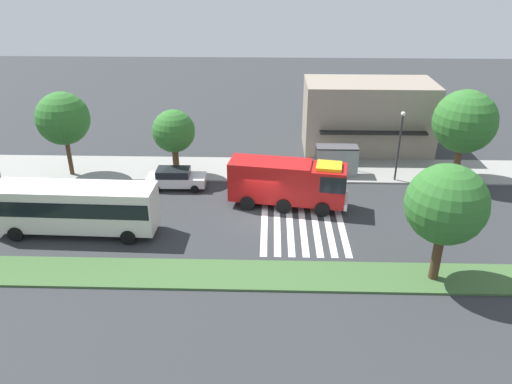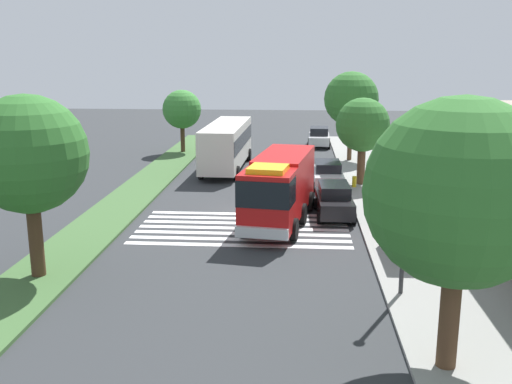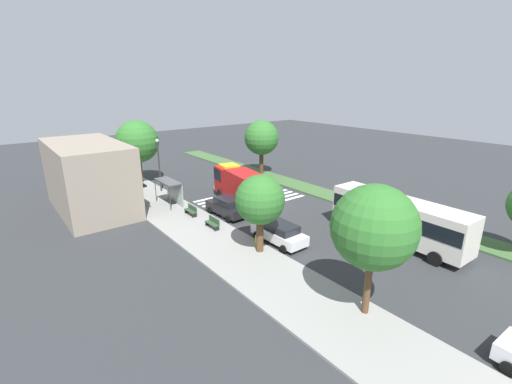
{
  "view_description": "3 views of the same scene",
  "coord_description": "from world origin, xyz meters",
  "px_view_note": "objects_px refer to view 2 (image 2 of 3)",
  "views": [
    {
      "loc": [
        0.57,
        -31.86,
        17.38
      ],
      "look_at": [
        -0.4,
        0.73,
        1.62
      ],
      "focal_mm": 35.09,
      "sensor_mm": 36.0,
      "label": 1
    },
    {
      "loc": [
        31.27,
        2.66,
        8.66
      ],
      "look_at": [
        -0.18,
        0.43,
        1.16
      ],
      "focal_mm": 41.23,
      "sensor_mm": 36.0,
      "label": 2
    },
    {
      "loc": [
        -25.28,
        21.32,
        11.91
      ],
      "look_at": [
        0.86,
        0.83,
        1.43
      ],
      "focal_mm": 24.52,
      "sensor_mm": 36.0,
      "label": 3
    }
  ],
  "objects_px": {
    "parked_car_west": "(319,137)",
    "fire_hydrant": "(354,182)",
    "sidewalk_tree_east": "(460,193)",
    "parked_car_east": "(334,200)",
    "street_lamp": "(406,200)",
    "bench_near_shelter": "(389,216)",
    "sidewalk_tree_far_west": "(351,99)",
    "median_tree_west": "(28,155)",
    "bench_west_of_shelter": "(379,198)",
    "bus_stop_shelter": "(405,212)",
    "fire_truck": "(279,187)",
    "parked_car_mid": "(328,174)",
    "transit_bus": "(227,142)",
    "sidewalk_tree_west": "(363,125)",
    "median_tree_far_west": "(182,110)"
  },
  "relations": [
    {
      "from": "bench_west_of_shelter",
      "to": "median_tree_far_west",
      "type": "bearing_deg",
      "value": -140.34
    },
    {
      "from": "sidewalk_tree_east",
      "to": "median_tree_far_west",
      "type": "xyz_separation_m",
      "value": [
        -35.5,
        -14.3,
        -1.26
      ]
    },
    {
      "from": "parked_car_west",
      "to": "bench_near_shelter",
      "type": "distance_m",
      "value": 26.48
    },
    {
      "from": "bus_stop_shelter",
      "to": "fire_hydrant",
      "type": "relative_size",
      "value": 5.0
    },
    {
      "from": "parked_car_west",
      "to": "sidewalk_tree_west",
      "type": "bearing_deg",
      "value": 9.49
    },
    {
      "from": "transit_bus",
      "to": "bench_near_shelter",
      "type": "distance_m",
      "value": 17.77
    },
    {
      "from": "bench_near_shelter",
      "to": "sidewalk_tree_east",
      "type": "relative_size",
      "value": 0.21
    },
    {
      "from": "sidewalk_tree_far_west",
      "to": "transit_bus",
      "type": "bearing_deg",
      "value": -67.36
    },
    {
      "from": "parked_car_east",
      "to": "sidewalk_tree_far_west",
      "type": "bearing_deg",
      "value": 170.32
    },
    {
      "from": "transit_bus",
      "to": "median_tree_west",
      "type": "relative_size",
      "value": 1.54
    },
    {
      "from": "street_lamp",
      "to": "median_tree_far_west",
      "type": "distance_m",
      "value": 33.46
    },
    {
      "from": "transit_bus",
      "to": "sidewalk_tree_west",
      "type": "height_order",
      "value": "sidewalk_tree_west"
    },
    {
      "from": "parked_car_east",
      "to": "bus_stop_shelter",
      "type": "distance_m",
      "value": 6.58
    },
    {
      "from": "parked_car_east",
      "to": "transit_bus",
      "type": "relative_size",
      "value": 0.42
    },
    {
      "from": "parked_car_west",
      "to": "parked_car_mid",
      "type": "relative_size",
      "value": 0.95
    },
    {
      "from": "sidewalk_tree_far_west",
      "to": "parked_car_east",
      "type": "bearing_deg",
      "value": -7.54
    },
    {
      "from": "parked_car_west",
      "to": "sidewalk_tree_east",
      "type": "height_order",
      "value": "sidewalk_tree_east"
    },
    {
      "from": "transit_bus",
      "to": "sidewalk_tree_far_west",
      "type": "bearing_deg",
      "value": -65.78
    },
    {
      "from": "median_tree_far_west",
      "to": "bench_west_of_shelter",
      "type": "bearing_deg",
      "value": 39.66
    },
    {
      "from": "bench_near_shelter",
      "to": "fire_hydrant",
      "type": "xyz_separation_m",
      "value": [
        -8.57,
        -0.98,
        -0.1
      ]
    },
    {
      "from": "median_tree_west",
      "to": "parked_car_east",
      "type": "bearing_deg",
      "value": 129.31
    },
    {
      "from": "parked_car_east",
      "to": "street_lamp",
      "type": "bearing_deg",
      "value": 7.4
    },
    {
      "from": "sidewalk_tree_east",
      "to": "bus_stop_shelter",
      "type": "bearing_deg",
      "value": 177.18
    },
    {
      "from": "parked_car_east",
      "to": "median_tree_far_west",
      "type": "distance_m",
      "value": 23.32
    },
    {
      "from": "median_tree_far_west",
      "to": "fire_hydrant",
      "type": "height_order",
      "value": "median_tree_far_west"
    },
    {
      "from": "median_tree_west",
      "to": "street_lamp",
      "type": "bearing_deg",
      "value": 86.66
    },
    {
      "from": "fire_hydrant",
      "to": "median_tree_west",
      "type": "bearing_deg",
      "value": -39.82
    },
    {
      "from": "transit_bus",
      "to": "street_lamp",
      "type": "height_order",
      "value": "street_lamp"
    },
    {
      "from": "sidewalk_tree_west",
      "to": "street_lamp",
      "type": "bearing_deg",
      "value": -1.25
    },
    {
      "from": "bench_west_of_shelter",
      "to": "bus_stop_shelter",
      "type": "bearing_deg",
      "value": 0.01
    },
    {
      "from": "fire_hydrant",
      "to": "sidewalk_tree_east",
      "type": "bearing_deg",
      "value": 1.28
    },
    {
      "from": "transit_bus",
      "to": "street_lamp",
      "type": "xyz_separation_m",
      "value": [
        23.38,
        9.15,
        1.57
      ]
    },
    {
      "from": "bench_near_shelter",
      "to": "sidewalk_tree_east",
      "type": "xyz_separation_m",
      "value": [
        13.85,
        -0.48,
        4.5
      ]
    },
    {
      "from": "sidewalk_tree_west",
      "to": "sidewalk_tree_east",
      "type": "bearing_deg",
      "value": -0.0
    },
    {
      "from": "parked_car_mid",
      "to": "sidewalk_tree_far_west",
      "type": "relative_size",
      "value": 0.66
    },
    {
      "from": "parked_car_east",
      "to": "median_tree_west",
      "type": "distance_m",
      "value": 16.14
    },
    {
      "from": "parked_car_west",
      "to": "fire_hydrant",
      "type": "bearing_deg",
      "value": 7.49
    },
    {
      "from": "parked_car_mid",
      "to": "bus_stop_shelter",
      "type": "xyz_separation_m",
      "value": [
        13.22,
        2.69,
        1.03
      ]
    },
    {
      "from": "bench_near_shelter",
      "to": "sidewalk_tree_east",
      "type": "distance_m",
      "value": 14.57
    },
    {
      "from": "median_tree_far_west",
      "to": "bus_stop_shelter",
      "type": "bearing_deg",
      "value": 29.95
    },
    {
      "from": "bench_near_shelter",
      "to": "sidewalk_tree_far_west",
      "type": "distance_m",
      "value": 19.11
    },
    {
      "from": "fire_truck",
      "to": "sidewalk_tree_west",
      "type": "height_order",
      "value": "sidewalk_tree_west"
    },
    {
      "from": "fire_truck",
      "to": "parked_car_mid",
      "type": "distance_m",
      "value": 9.68
    },
    {
      "from": "fire_truck",
      "to": "sidewalk_tree_east",
      "type": "xyz_separation_m",
      "value": [
        13.92,
        5.14,
        3.09
      ]
    },
    {
      "from": "fire_hydrant",
      "to": "parked_car_west",
      "type": "bearing_deg",
      "value": -174.54
    },
    {
      "from": "transit_bus",
      "to": "median_tree_west",
      "type": "bearing_deg",
      "value": 169.71
    },
    {
      "from": "parked_car_west",
      "to": "median_tree_far_west",
      "type": "height_order",
      "value": "median_tree_far_west"
    },
    {
      "from": "parked_car_east",
      "to": "sidewalk_tree_far_west",
      "type": "distance_m",
      "value": 17.29
    },
    {
      "from": "parked_car_east",
      "to": "sidewalk_tree_east",
      "type": "distance_m",
      "value": 16.47
    },
    {
      "from": "bench_near_shelter",
      "to": "sidewalk_tree_far_west",
      "type": "bearing_deg",
      "value": -178.51
    }
  ]
}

